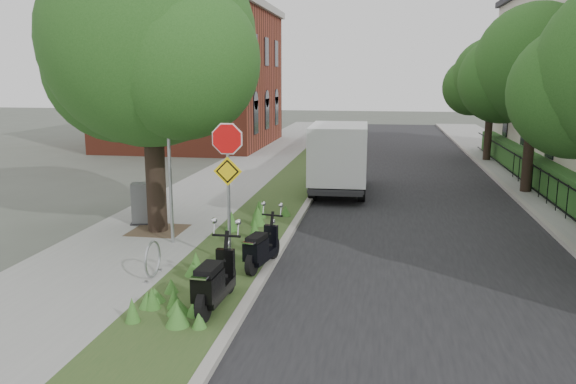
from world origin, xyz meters
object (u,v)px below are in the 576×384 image
scooter_near (213,287)px  box_truck (339,155)px  scooter_far (260,252)px  utility_cabinet (146,204)px  sign_assembly (228,164)px

scooter_near → box_truck: size_ratio=0.39×
scooter_far → utility_cabinet: (-3.98, 3.28, 0.16)m
scooter_near → box_truck: bearing=83.2°
scooter_near → utility_cabinet: 6.63m
scooter_far → utility_cabinet: size_ratio=1.46×
sign_assembly → scooter_far: (0.76, -0.36, -1.82)m
scooter_near → scooter_far: (0.34, 2.26, -0.05)m
sign_assembly → utility_cabinet: 4.65m
sign_assembly → box_truck: (1.75, 8.51, -0.92)m
scooter_far → utility_cabinet: utility_cabinet is taller
box_truck → scooter_near: bearing=-96.8°
scooter_far → scooter_near: bearing=-98.6°
sign_assembly → box_truck: sign_assembly is taller
sign_assembly → utility_cabinet: sign_assembly is taller
sign_assembly → scooter_near: (0.42, -2.62, -1.77)m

